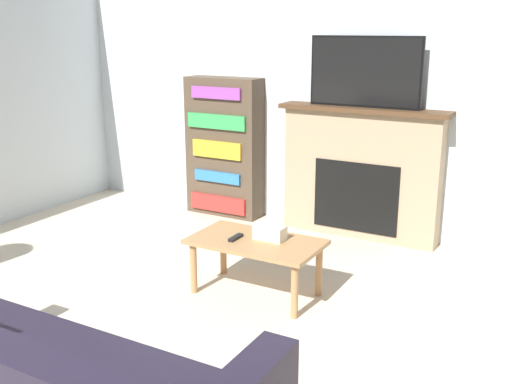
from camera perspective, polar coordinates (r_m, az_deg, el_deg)
wall_back at (r=5.60m, az=7.42°, el=10.06°), size 6.61×0.06×2.70m
fireplace at (r=5.47m, az=9.95°, el=1.84°), size 1.52×0.28×1.19m
tv at (r=5.32m, az=10.33°, el=11.18°), size 1.00×0.03×0.61m
coffee_table at (r=4.26m, az=-0.01°, el=-5.32°), size 0.93×0.52×0.41m
tissue_box at (r=4.24m, az=1.33°, el=-3.89°), size 0.22×0.12×0.10m
remote_control at (r=4.26m, az=-1.96°, el=-4.36°), size 0.04×0.15×0.02m
bookshelf at (r=6.04m, az=-3.04°, el=4.27°), size 0.78×0.29×1.39m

